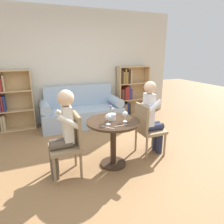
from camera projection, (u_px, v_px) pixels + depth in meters
The scene contains 15 objects.
ground_plane at pixel (113, 164), 3.17m from camera, with size 16.00×16.00×0.00m, color olive.
back_wall at pixel (76, 67), 4.91m from camera, with size 5.20×0.05×2.70m.
round_table at pixel (113, 132), 3.01m from camera, with size 0.80×0.80×0.73m.
couch at pixel (82, 112), 4.83m from camera, with size 1.90×0.80×0.92m.
bookshelf_left at pixel (6, 101), 4.38m from camera, with size 0.88×0.28×1.34m.
bookshelf_right at pixel (128, 92), 5.46m from camera, with size 0.88×0.28×1.34m.
chair_left at pixel (70, 142), 2.79m from camera, with size 0.42×0.42×0.90m.
chair_right at pixel (147, 127), 3.35m from camera, with size 0.42×0.42×0.90m.
person_left at pixel (63, 131), 2.71m from camera, with size 0.42×0.34×1.24m.
person_right at pixel (152, 117), 3.33m from camera, with size 0.42×0.34×1.27m.
wine_glass_left at pixel (108, 117), 2.77m from camera, with size 0.09×0.09×0.16m.
wine_glass_right at pixel (125, 114), 2.89m from camera, with size 0.08×0.08×0.16m.
flower_vase at pixel (112, 116), 2.97m from camera, with size 0.11×0.11×0.23m.
knife_left_setting at pixel (121, 125), 2.76m from camera, with size 0.19×0.02×0.00m.
fork_left_setting at pixel (108, 128), 2.68m from camera, with size 0.13×0.15×0.00m.
Camera 1 is at (-1.07, -2.57, 1.71)m, focal length 32.00 mm.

